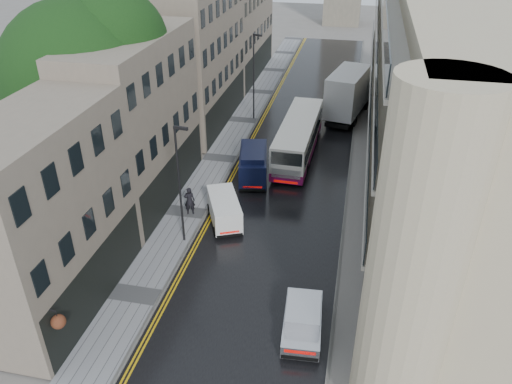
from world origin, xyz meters
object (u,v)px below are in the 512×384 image
at_px(white_lorry, 330,99).
at_px(silver_hatchback, 283,339).
at_px(pedestrian, 190,201).
at_px(lamp_post_far, 254,78).
at_px(lamp_post_near, 180,187).
at_px(navy_van, 240,173).
at_px(tree_far, 164,60).
at_px(tree_near, 84,103).
at_px(cream_bus, 277,153).
at_px(white_van, 215,223).

height_order(white_lorry, silver_hatchback, white_lorry).
bearing_deg(pedestrian, lamp_post_far, -106.58).
height_order(pedestrian, lamp_post_near, lamp_post_near).
bearing_deg(white_lorry, navy_van, -98.83).
xyz_separation_m(pedestrian, lamp_post_near, (0.59, -2.96, 2.77)).
height_order(silver_hatchback, pedestrian, pedestrian).
distance_m(tree_far, lamp_post_far, 8.27).
distance_m(tree_near, lamp_post_near, 9.01).
bearing_deg(navy_van, white_lorry, 58.43).
relative_size(tree_near, pedestrian, 7.10).
bearing_deg(cream_bus, white_lorry, 74.86).
height_order(tree_near, white_lorry, tree_near).
relative_size(cream_bus, pedestrian, 5.64).
relative_size(cream_bus, silver_hatchback, 2.72).
bearing_deg(lamp_post_near, white_van, 37.04).
relative_size(white_lorry, navy_van, 1.81).
distance_m(cream_bus, lamp_post_far, 10.98).
relative_size(tree_far, cream_bus, 1.13).
bearing_deg(lamp_post_far, tree_near, -97.25).
relative_size(cream_bus, white_van, 2.75).
xyz_separation_m(cream_bus, white_lorry, (3.14, 10.58, 0.84)).
relative_size(tree_far, white_van, 3.11).
distance_m(cream_bus, navy_van, 3.92).
relative_size(tree_far, lamp_post_far, 1.58).
relative_size(white_lorry, white_van, 2.23).
distance_m(tree_near, navy_van, 11.40).
distance_m(tree_far, silver_hatchback, 28.77).
distance_m(navy_van, pedestrian, 4.77).
xyz_separation_m(cream_bus, lamp_post_near, (-3.94, -10.36, 2.35)).
bearing_deg(silver_hatchback, pedestrian, 123.68).
xyz_separation_m(navy_van, lamp_post_near, (-1.84, -7.06, 2.60)).
height_order(tree_far, pedestrian, tree_far).
height_order(cream_bus, pedestrian, cream_bus).
bearing_deg(navy_van, cream_bus, 46.59).
xyz_separation_m(tree_near, pedestrian, (6.94, -0.93, -5.85)).
height_order(tree_far, white_van, tree_far).
bearing_deg(pedestrian, lamp_post_near, 86.54).
bearing_deg(tree_far, white_lorry, 15.84).
bearing_deg(tree_near, navy_van, 18.74).
relative_size(tree_near, cream_bus, 1.26).
relative_size(white_van, lamp_post_far, 0.51).
distance_m(tree_near, white_lorry, 22.93).
height_order(white_van, navy_van, navy_van).
relative_size(silver_hatchback, lamp_post_far, 0.51).
distance_m(silver_hatchback, navy_van, 15.41).
height_order(tree_far, white_lorry, tree_far).
distance_m(white_lorry, white_van, 20.70).
height_order(tree_near, tree_far, tree_near).
height_order(white_van, pedestrian, pedestrian).
bearing_deg(navy_van, silver_hatchback, -79.99).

